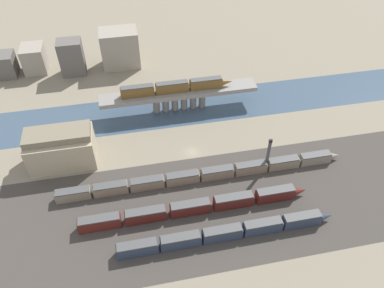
{
  "coord_description": "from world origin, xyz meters",
  "views": [
    {
      "loc": [
        -18.4,
        -90.42,
        88.79
      ],
      "look_at": [
        0.0,
        0.51,
        3.31
      ],
      "focal_mm": 35.0,
      "sensor_mm": 36.0,
      "label": 1
    }
  ],
  "objects_px": {
    "train_yard_near": "(227,233)",
    "signal_tower": "(268,154)",
    "train_on_bridge": "(176,87)",
    "train_yard_mid": "(195,207)",
    "train_yard_far": "(204,175)",
    "warehouse_building": "(61,148)"
  },
  "relations": [
    {
      "from": "train_yard_near",
      "to": "signal_tower",
      "type": "distance_m",
      "value": 30.52
    },
    {
      "from": "train_on_bridge",
      "to": "train_yard_mid",
      "type": "bearing_deg",
      "value": -93.34
    },
    {
      "from": "train_yard_far",
      "to": "signal_tower",
      "type": "bearing_deg",
      "value": 1.85
    },
    {
      "from": "train_yard_mid",
      "to": "train_yard_far",
      "type": "xyz_separation_m",
      "value": [
        5.42,
        12.11,
        -0.24
      ]
    },
    {
      "from": "train_yard_near",
      "to": "train_yard_mid",
      "type": "xyz_separation_m",
      "value": [
        -6.67,
        10.22,
        0.06
      ]
    },
    {
      "from": "train_yard_near",
      "to": "train_yard_far",
      "type": "bearing_deg",
      "value": 93.19
    },
    {
      "from": "warehouse_building",
      "to": "signal_tower",
      "type": "height_order",
      "value": "warehouse_building"
    },
    {
      "from": "train_yard_far",
      "to": "signal_tower",
      "type": "distance_m",
      "value": 21.32
    },
    {
      "from": "train_yard_near",
      "to": "warehouse_building",
      "type": "bearing_deg",
      "value": 138.88
    },
    {
      "from": "train_yard_mid",
      "to": "train_yard_near",
      "type": "bearing_deg",
      "value": -56.88
    },
    {
      "from": "train_on_bridge",
      "to": "signal_tower",
      "type": "relative_size",
      "value": 3.42
    },
    {
      "from": "signal_tower",
      "to": "train_on_bridge",
      "type": "bearing_deg",
      "value": 122.34
    },
    {
      "from": "train_yard_mid",
      "to": "train_yard_far",
      "type": "distance_m",
      "value": 13.27
    },
    {
      "from": "train_on_bridge",
      "to": "signal_tower",
      "type": "distance_m",
      "value": 43.97
    },
    {
      "from": "warehouse_building",
      "to": "signal_tower",
      "type": "bearing_deg",
      "value": -14.07
    },
    {
      "from": "train_yard_far",
      "to": "train_yard_near",
      "type": "bearing_deg",
      "value": -86.81
    },
    {
      "from": "train_on_bridge",
      "to": "train_yard_mid",
      "type": "height_order",
      "value": "train_on_bridge"
    },
    {
      "from": "warehouse_building",
      "to": "train_yard_mid",
      "type": "bearing_deg",
      "value": -37.15
    },
    {
      "from": "train_yard_far",
      "to": "warehouse_building",
      "type": "xyz_separation_m",
      "value": [
        -43.64,
        16.85,
        4.37
      ]
    },
    {
      "from": "train_yard_near",
      "to": "train_yard_far",
      "type": "xyz_separation_m",
      "value": [
        -1.25,
        22.33,
        -0.18
      ]
    },
    {
      "from": "train_yard_near",
      "to": "train_on_bridge",
      "type": "bearing_deg",
      "value": 93.59
    },
    {
      "from": "train_yard_near",
      "to": "warehouse_building",
      "type": "distance_m",
      "value": 59.72
    }
  ]
}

